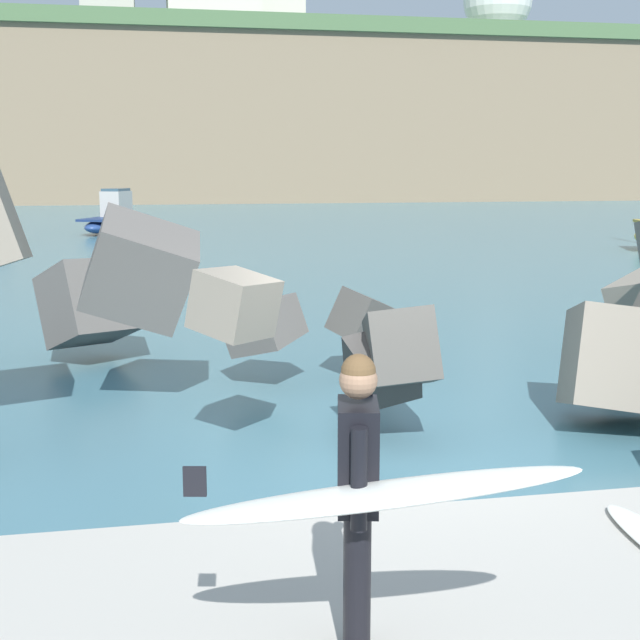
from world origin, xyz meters
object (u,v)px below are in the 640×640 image
(station_building_annex, at_px, (212,4))
(boat_near_right, at_px, (114,220))
(station_building_west, at_px, (232,26))
(surfer_with_board, at_px, (364,491))
(radar_dome, at_px, (498,8))
(station_building_east, at_px, (276,20))

(station_building_annex, bearing_deg, boat_near_right, -100.73)
(station_building_west, height_order, station_building_annex, station_building_west)
(surfer_with_board, xyz_separation_m, radar_dome, (35.76, 86.81, 18.24))
(station_building_west, bearing_deg, boat_near_right, -100.71)
(radar_dome, distance_m, station_building_annex, 34.01)
(station_building_west, relative_size, station_building_annex, 0.76)
(radar_dome, bearing_deg, station_building_east, -170.11)
(boat_near_right, xyz_separation_m, station_building_west, (10.52, 55.67, 16.89))
(boat_near_right, relative_size, station_building_annex, 0.58)
(boat_near_right, height_order, station_building_annex, station_building_annex)
(station_building_west, bearing_deg, station_building_annex, -100.66)
(station_building_west, distance_m, station_building_east, 9.28)
(surfer_with_board, xyz_separation_m, station_building_east, (11.17, 82.53, 15.61))
(station_building_west, bearing_deg, surfer_with_board, -94.81)
(radar_dome, height_order, station_building_east, radar_dome)
(station_building_west, bearing_deg, station_building_east, -67.80)
(radar_dome, bearing_deg, boat_near_right, -126.93)
(station_building_annex, bearing_deg, surfer_with_board, -93.43)
(station_building_west, bearing_deg, radar_dome, -8.69)
(boat_near_right, xyz_separation_m, station_building_east, (14.03, 47.09, 16.29))
(station_building_annex, bearing_deg, station_building_east, 52.01)
(boat_near_right, xyz_separation_m, station_building_annex, (7.29, 38.46, 16.10))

